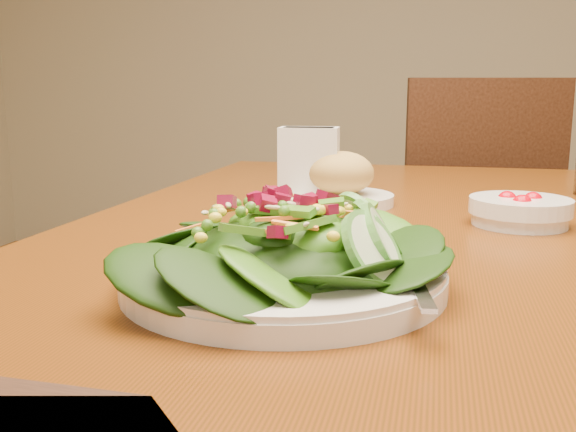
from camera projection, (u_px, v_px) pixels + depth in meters
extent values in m
cube|color=#642B0B|center=(390.00, 233.00, 0.95)|extent=(0.90, 1.40, 0.04)
cylinder|color=#391D10|center=(257.00, 311.00, 1.72)|extent=(0.07, 0.07, 0.71)
cylinder|color=#391D10|center=(568.00, 336.00, 1.55)|extent=(0.07, 0.07, 0.71)
cube|color=#391D10|center=(461.00, 249.00, 1.97)|extent=(0.53, 0.53, 0.04)
cylinder|color=#391D10|center=(500.00, 303.00, 2.20)|extent=(0.04, 0.04, 0.44)
cylinder|color=#391D10|center=(388.00, 302.00, 2.21)|extent=(0.04, 0.04, 0.44)
cylinder|color=#391D10|center=(540.00, 347.00, 1.83)|extent=(0.04, 0.04, 0.44)
cylinder|color=#391D10|center=(405.00, 346.00, 1.83)|extent=(0.04, 0.04, 0.44)
cube|color=#391D10|center=(485.00, 171.00, 1.71)|extent=(0.42, 0.12, 0.49)
cylinder|color=silver|center=(283.00, 277.00, 0.62)|extent=(0.31, 0.31, 0.02)
ellipsoid|color=black|center=(283.00, 244.00, 0.61)|extent=(0.21, 0.21, 0.05)
cube|color=silver|center=(422.00, 281.00, 0.56)|extent=(0.05, 0.18, 0.01)
cylinder|color=silver|center=(340.00, 199.00, 1.07)|extent=(0.18, 0.18, 0.02)
ellipsoid|color=tan|center=(341.00, 173.00, 1.06)|extent=(0.11, 0.11, 0.07)
cylinder|color=silver|center=(520.00, 211.00, 0.90)|extent=(0.14, 0.14, 0.04)
sphere|color=#C6010F|center=(533.00, 202.00, 0.91)|extent=(0.03, 0.03, 0.03)
sphere|color=#C6010F|center=(507.00, 201.00, 0.91)|extent=(0.03, 0.03, 0.03)
sphere|color=#C6010F|center=(522.00, 205.00, 0.88)|extent=(0.03, 0.03, 0.03)
cube|color=white|center=(309.00, 165.00, 1.07)|extent=(0.10, 0.06, 0.13)
cube|color=white|center=(309.00, 160.00, 1.07)|extent=(0.09, 0.05, 0.11)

